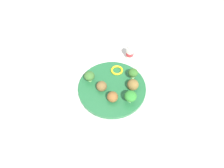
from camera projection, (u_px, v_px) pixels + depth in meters
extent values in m
plane|color=silver|center=(112.00, 89.00, 0.84)|extent=(4.00, 4.00, 0.00)
cylinder|color=#236638|center=(112.00, 88.00, 0.83)|extent=(0.28, 0.28, 0.02)
cylinder|color=#9AC679|center=(133.00, 76.00, 0.85)|extent=(0.02, 0.02, 0.02)
ellipsoid|color=#326525|center=(133.00, 73.00, 0.83)|extent=(0.04, 0.04, 0.03)
cylinder|color=#93BF73|center=(90.00, 79.00, 0.84)|extent=(0.02, 0.02, 0.01)
ellipsoid|color=#37672C|center=(89.00, 76.00, 0.82)|extent=(0.04, 0.04, 0.04)
cylinder|color=#93C978|center=(130.00, 100.00, 0.78)|extent=(0.01, 0.01, 0.02)
ellipsoid|color=#2C7E2B|center=(131.00, 96.00, 0.76)|extent=(0.05, 0.05, 0.04)
sphere|color=brown|center=(133.00, 85.00, 0.81)|extent=(0.05, 0.05, 0.05)
sphere|color=brown|center=(113.00, 97.00, 0.77)|extent=(0.04, 0.04, 0.04)
sphere|color=brown|center=(102.00, 86.00, 0.80)|extent=(0.04, 0.04, 0.04)
torus|color=yellow|center=(117.00, 70.00, 0.87)|extent=(0.07, 0.07, 0.01)
cube|color=white|center=(74.00, 142.00, 0.70)|extent=(0.18, 0.13, 0.01)
cube|color=silver|center=(67.00, 142.00, 0.70)|extent=(0.09, 0.01, 0.01)
cube|color=silver|center=(77.00, 128.00, 0.73)|extent=(0.03, 0.02, 0.01)
cube|color=white|center=(74.00, 151.00, 0.68)|extent=(0.09, 0.02, 0.01)
cube|color=silver|center=(84.00, 132.00, 0.72)|extent=(0.06, 0.02, 0.01)
cylinder|color=white|center=(130.00, 53.00, 0.92)|extent=(0.04, 0.04, 0.06)
cylinder|color=red|center=(130.00, 53.00, 0.93)|extent=(0.04, 0.04, 0.02)
cylinder|color=silver|center=(130.00, 47.00, 0.89)|extent=(0.03, 0.03, 0.01)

